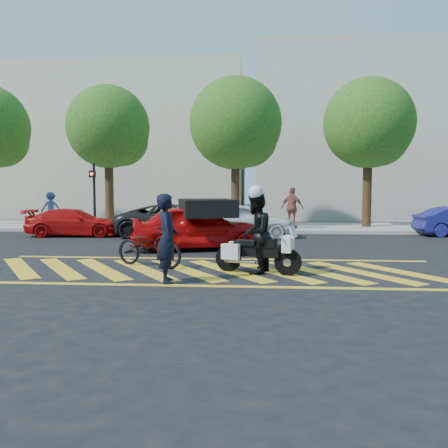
# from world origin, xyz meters

# --- Properties ---
(ground) EXTENTS (90.00, 90.00, 0.00)m
(ground) POSITION_xyz_m (0.00, 0.00, 0.00)
(ground) COLOR black
(ground) RESTS_ON ground
(sidewalk) EXTENTS (60.00, 5.00, 0.15)m
(sidewalk) POSITION_xyz_m (0.00, 12.00, 0.07)
(sidewalk) COLOR #9E998E
(sidewalk) RESTS_ON ground
(crosswalk) EXTENTS (12.33, 4.00, 0.01)m
(crosswalk) POSITION_xyz_m (-0.04, 0.00, 0.00)
(crosswalk) COLOR yellow
(crosswalk) RESTS_ON ground
(building_left) EXTENTS (16.00, 8.00, 10.00)m
(building_left) POSITION_xyz_m (-8.00, 21.00, 5.00)
(building_left) COLOR beige
(building_left) RESTS_ON ground
(building_right) EXTENTS (16.00, 8.00, 11.00)m
(building_right) POSITION_xyz_m (9.00, 21.00, 5.50)
(building_right) COLOR beige
(building_right) RESTS_ON ground
(tree_left) EXTENTS (4.20, 4.20, 7.26)m
(tree_left) POSITION_xyz_m (-6.37, 12.06, 4.99)
(tree_left) COLOR black
(tree_left) RESTS_ON ground
(tree_center) EXTENTS (4.60, 4.60, 7.56)m
(tree_center) POSITION_xyz_m (0.13, 12.06, 5.10)
(tree_center) COLOR black
(tree_center) RESTS_ON ground
(tree_right) EXTENTS (4.40, 4.40, 7.41)m
(tree_right) POSITION_xyz_m (6.63, 12.06, 5.05)
(tree_right) COLOR black
(tree_right) RESTS_ON ground
(signal_pole) EXTENTS (0.28, 0.43, 3.20)m
(signal_pole) POSITION_xyz_m (-6.50, 9.74, 1.92)
(signal_pole) COLOR black
(signal_pole) RESTS_ON ground
(officer_bike) EXTENTS (0.61, 0.80, 1.98)m
(officer_bike) POSITION_xyz_m (-0.75, -1.59, 0.99)
(officer_bike) COLOR black
(officer_bike) RESTS_ON ground
(bicycle) EXTENTS (2.19, 1.54, 1.09)m
(bicycle) POSITION_xyz_m (-1.65, 0.43, 0.55)
(bicycle) COLOR black
(bicycle) RESTS_ON ground
(police_motorcycle) EXTENTS (2.12, 1.05, 0.96)m
(police_motorcycle) POSITION_xyz_m (1.20, -0.31, 0.52)
(police_motorcycle) COLOR black
(police_motorcycle) RESTS_ON ground
(officer_moto) EXTENTS (1.02, 1.16, 2.00)m
(officer_moto) POSITION_xyz_m (1.18, -0.32, 1.00)
(officer_moto) COLOR black
(officer_moto) RESTS_ON ground
(red_convertible) EXTENTS (4.82, 2.97, 1.53)m
(red_convertible) POSITION_xyz_m (-0.81, 3.92, 0.77)
(red_convertible) COLOR #B80808
(red_convertible) RESTS_ON ground
(parked_left) EXTENTS (4.20, 2.04, 1.18)m
(parked_left) POSITION_xyz_m (-6.69, 7.80, 0.59)
(parked_left) COLOR #BE0C0B
(parked_left) RESTS_ON ground
(parked_mid_left) EXTENTS (5.04, 2.41, 1.39)m
(parked_mid_left) POSITION_xyz_m (-2.30, 7.80, 0.69)
(parked_mid_left) COLOR black
(parked_mid_left) RESTS_ON ground
(parked_mid_right) EXTENTS (4.37, 1.99, 1.45)m
(parked_mid_right) POSITION_xyz_m (0.50, 7.80, 0.73)
(parked_mid_right) COLOR silver
(parked_mid_right) RESTS_ON ground
(pedestrian_left) EXTENTS (1.23, 0.97, 1.66)m
(pedestrian_left) POSITION_xyz_m (-10.20, 13.23, 0.98)
(pedestrian_left) COLOR navy
(pedestrian_left) RESTS_ON sidewalk
(pedestrian_right) EXTENTS (1.23, 0.99, 1.95)m
(pedestrian_right) POSITION_xyz_m (2.76, 10.63, 1.13)
(pedestrian_right) COLOR #994C45
(pedestrian_right) RESTS_ON sidewalk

